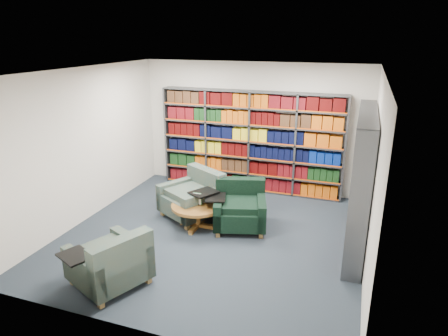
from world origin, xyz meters
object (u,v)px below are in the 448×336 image
(chair_green_right, at_px, (240,209))
(chair_teal_front, at_px, (112,265))
(coffee_table, at_px, (197,209))
(chair_teal_left, at_px, (195,198))

(chair_green_right, xyz_separation_m, chair_teal_front, (-1.11, -2.36, 0.00))
(chair_teal_front, bearing_deg, chair_green_right, 64.92)
(chair_green_right, bearing_deg, chair_teal_front, -115.08)
(chair_green_right, xyz_separation_m, coffee_table, (-0.70, -0.32, 0.02))
(chair_teal_left, distance_m, coffee_table, 0.53)
(chair_green_right, bearing_deg, coffee_table, -155.62)
(chair_teal_left, height_order, chair_teal_front, chair_teal_left)
(chair_green_right, bearing_deg, chair_teal_left, 170.66)
(chair_green_right, relative_size, coffee_table, 1.27)
(chair_teal_front, bearing_deg, chair_teal_left, 86.36)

